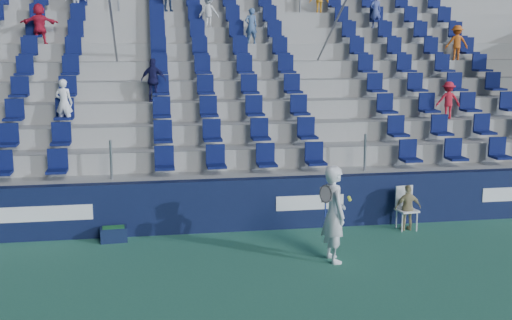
% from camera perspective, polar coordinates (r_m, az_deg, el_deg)
% --- Properties ---
extents(ground, '(70.00, 70.00, 0.00)m').
position_cam_1_polar(ground, '(12.01, 1.25, -10.51)').
color(ground, '#317257').
rests_on(ground, ground).
extents(sponsor_wall, '(24.00, 0.32, 1.20)m').
position_cam_1_polar(sponsor_wall, '(14.79, -0.98, -3.96)').
color(sponsor_wall, '#0F1739').
rests_on(sponsor_wall, ground).
extents(grandstand, '(24.00, 8.17, 6.63)m').
position_cam_1_polar(grandstand, '(19.49, -3.20, 4.18)').
color(grandstand, gray).
rests_on(grandstand, ground).
extents(tennis_player, '(0.69, 0.74, 1.94)m').
position_cam_1_polar(tennis_player, '(12.72, 6.95, -4.76)').
color(tennis_player, white).
rests_on(tennis_player, ground).
extents(line_judge_chair, '(0.49, 0.50, 0.99)m').
position_cam_1_polar(line_judge_chair, '(15.30, 13.14, -3.88)').
color(line_judge_chair, white).
rests_on(line_judge_chair, ground).
extents(line_judge, '(0.62, 0.26, 1.06)m').
position_cam_1_polar(line_judge, '(15.17, 13.35, -4.15)').
color(line_judge, tan).
rests_on(line_judge, ground).
extents(ball_bin, '(0.60, 0.42, 0.32)m').
position_cam_1_polar(ball_bin, '(14.40, -12.54, -6.39)').
color(ball_bin, '#0F1938').
rests_on(ball_bin, ground).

